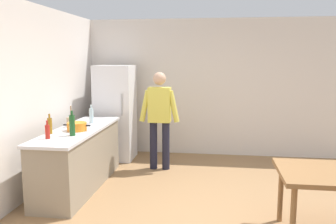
# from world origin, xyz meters

# --- Properties ---
(ground_plane) EXTENTS (14.00, 14.00, 0.00)m
(ground_plane) POSITION_xyz_m (0.00, 0.00, 0.00)
(ground_plane) COLOR #936D47
(wall_back) EXTENTS (6.40, 0.12, 2.70)m
(wall_back) POSITION_xyz_m (0.00, 3.00, 1.35)
(wall_back) COLOR silver
(wall_back) RESTS_ON ground_plane
(wall_left) EXTENTS (0.12, 5.60, 2.70)m
(wall_left) POSITION_xyz_m (-2.60, 0.20, 1.35)
(wall_left) COLOR silver
(wall_left) RESTS_ON ground_plane
(kitchen_counter) EXTENTS (0.64, 2.20, 0.90)m
(kitchen_counter) POSITION_xyz_m (-2.00, 0.80, 0.45)
(kitchen_counter) COLOR gray
(kitchen_counter) RESTS_ON ground_plane
(refrigerator) EXTENTS (0.70, 0.67, 1.80)m
(refrigerator) POSITION_xyz_m (-1.90, 2.40, 0.90)
(refrigerator) COLOR white
(refrigerator) RESTS_ON ground_plane
(person) EXTENTS (0.70, 0.22, 1.70)m
(person) POSITION_xyz_m (-0.95, 1.85, 0.98)
(person) COLOR #1E1E2D
(person) RESTS_ON ground_plane
(cooking_pot) EXTENTS (0.40, 0.28, 0.12)m
(cooking_pot) POSITION_xyz_m (-1.96, 0.66, 0.96)
(cooking_pot) COLOR orange
(cooking_pot) RESTS_ON kitchen_counter
(utensil_jar) EXTENTS (0.11, 0.11, 0.32)m
(utensil_jar) POSITION_xyz_m (-2.18, 0.94, 0.98)
(utensil_jar) COLOR tan
(utensil_jar) RESTS_ON kitchen_counter
(bottle_water_clear) EXTENTS (0.07, 0.07, 0.30)m
(bottle_water_clear) POSITION_xyz_m (-1.96, 1.26, 1.03)
(bottle_water_clear) COLOR silver
(bottle_water_clear) RESTS_ON kitchen_counter
(bottle_sauce_red) EXTENTS (0.06, 0.06, 0.24)m
(bottle_sauce_red) POSITION_xyz_m (-2.14, 0.12, 1.00)
(bottle_sauce_red) COLOR #B22319
(bottle_sauce_red) RESTS_ON kitchen_counter
(bottle_oil_amber) EXTENTS (0.06, 0.06, 0.28)m
(bottle_oil_amber) POSITION_xyz_m (-2.25, 0.41, 1.02)
(bottle_oil_amber) COLOR #996619
(bottle_oil_amber) RESTS_ON kitchen_counter
(bottle_wine_green) EXTENTS (0.08, 0.08, 0.34)m
(bottle_wine_green) POSITION_xyz_m (-1.89, 0.34, 1.05)
(bottle_wine_green) COLOR #1E5123
(bottle_wine_green) RESTS_ON kitchen_counter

